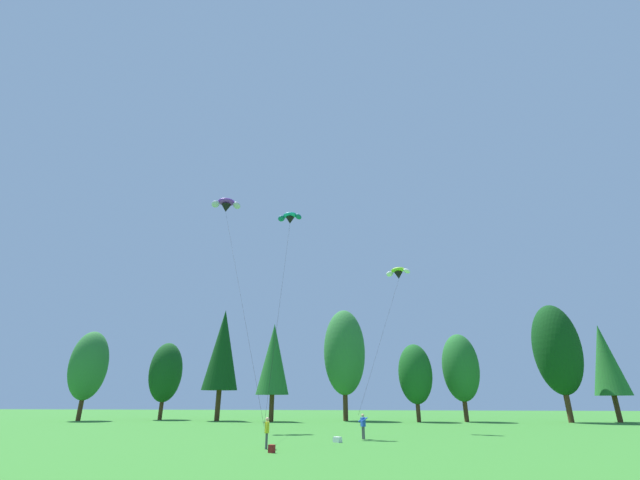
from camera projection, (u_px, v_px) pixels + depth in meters
The scene contains 16 objects.
treeline_tree_a at pixel (89, 365), 57.90m from camera, with size 5.01×5.01×11.89m.
treeline_tree_b at pixel (166, 372), 60.80m from camera, with size 4.69×4.69×10.69m.
treeline_tree_c at pixel (223, 349), 58.35m from camera, with size 4.89×4.89×14.97m.
treeline_tree_d at pixel (273, 359), 56.02m from camera, with size 4.38×4.38×12.62m.
treeline_tree_e at pixel (344, 352), 58.67m from camera, with size 5.85×5.85×14.99m.
treeline_tree_f at pixel (415, 374), 54.77m from camera, with size 4.43×4.43×9.74m.
treeline_tree_g at pixel (461, 367), 55.33m from camera, with size 4.80×4.80×11.12m.
treeline_tree_h at pixel (557, 349), 54.14m from camera, with size 5.78×5.78×14.73m.
treeline_tree_i at pixel (605, 360), 54.23m from camera, with size 4.28×4.28×12.16m.
kite_flyer_near at pixel (267, 430), 23.98m from camera, with size 0.30×0.59×1.69m.
kite_flyer_mid at pixel (363, 424), 29.85m from camera, with size 0.73×0.74×1.69m.
parafoil_kite_high_purple at pixel (226, 205), 48.00m from camera, with size 11.39×16.80×23.55m.
parafoil_kite_mid_lime_white at pixel (398, 273), 41.94m from camera, with size 5.59×9.21×13.74m.
parafoil_kite_far_teal at pixel (290, 218), 40.21m from camera, with size 2.57×10.80×18.71m.
backpack at pixel (272, 449), 22.01m from camera, with size 0.32×0.24×0.40m, color maroon.
picnic_cooler at pixel (337, 440), 27.41m from camera, with size 0.52×0.36×0.34m, color white.
Camera 1 is at (3.61, -2.18, 2.65)m, focal length 23.05 mm.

